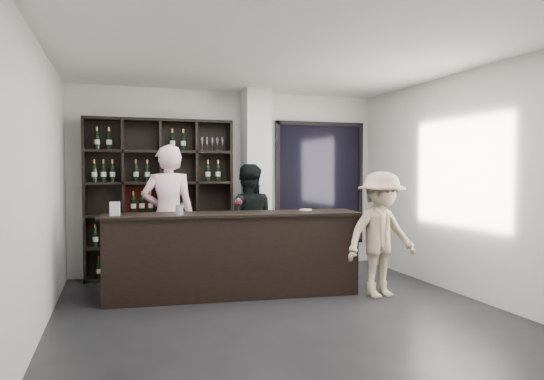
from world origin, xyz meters
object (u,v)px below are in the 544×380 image
object	(u,v)px
tasting_counter	(234,254)
taster_pink	(168,216)
wine_shelf	(160,198)
taster_black	(247,222)
customer	(381,234)

from	to	relation	value
tasting_counter	taster_pink	world-z (taller)	taster_pink
wine_shelf	taster_pink	size ratio (longest dim) A/B	1.21
tasting_counter	taster_black	xyz separation A→B (m)	(0.42, 0.86, 0.32)
customer	taster_pink	bearing A→B (deg)	143.40
tasting_counter	taster_pink	distance (m)	1.15
wine_shelf	taster_black	xyz separation A→B (m)	(1.22, -0.60, -0.34)
wine_shelf	tasting_counter	size ratio (longest dim) A/B	0.73
wine_shelf	customer	size ratio (longest dim) A/B	1.49
wine_shelf	taster_black	distance (m)	1.40
taster_pink	wine_shelf	bearing A→B (deg)	-80.01
taster_black	customer	bearing A→B (deg)	148.21
taster_black	wine_shelf	bearing A→B (deg)	-11.17
tasting_counter	taster_pink	xyz separation A→B (m)	(-0.75, 0.75, 0.45)
tasting_counter	customer	world-z (taller)	customer
taster_black	customer	distance (m)	2.02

